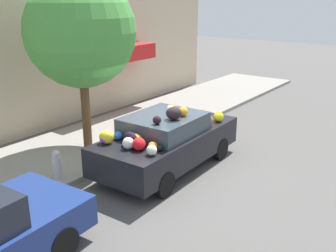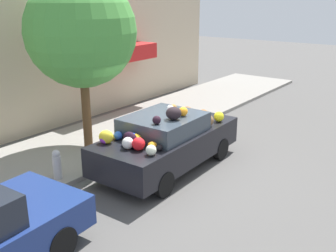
# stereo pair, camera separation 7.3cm
# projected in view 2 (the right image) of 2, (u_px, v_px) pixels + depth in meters

# --- Properties ---
(ground_plane) EXTENTS (60.00, 60.00, 0.00)m
(ground_plane) POSITION_uv_depth(u_px,v_px,m) (166.00, 167.00, 10.00)
(ground_plane) COLOR #565451
(sidewalk_curb) EXTENTS (24.00, 3.20, 0.12)m
(sidewalk_curb) POSITION_uv_depth(u_px,v_px,m) (93.00, 142.00, 11.52)
(sidewalk_curb) COLOR gray
(sidewalk_curb) RESTS_ON ground
(building_facade) EXTENTS (18.00, 1.20, 4.88)m
(building_facade) POSITION_uv_depth(u_px,v_px,m) (43.00, 54.00, 12.17)
(building_facade) COLOR #C6B293
(building_facade) RESTS_ON ground
(street_tree) EXTENTS (2.88, 2.88, 4.59)m
(street_tree) POSITION_uv_depth(u_px,v_px,m) (81.00, 32.00, 10.06)
(street_tree) COLOR brown
(street_tree) RESTS_ON sidewalk_curb
(fire_hydrant) EXTENTS (0.20, 0.20, 0.70)m
(fire_hydrant) POSITION_uv_depth(u_px,v_px,m) (57.00, 164.00, 9.01)
(fire_hydrant) COLOR #B2B2B7
(fire_hydrant) RESTS_ON sidewalk_curb
(art_car) EXTENTS (4.14, 1.84, 1.72)m
(art_car) POSITION_uv_depth(u_px,v_px,m) (167.00, 140.00, 9.68)
(art_car) COLOR black
(art_car) RESTS_ON ground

